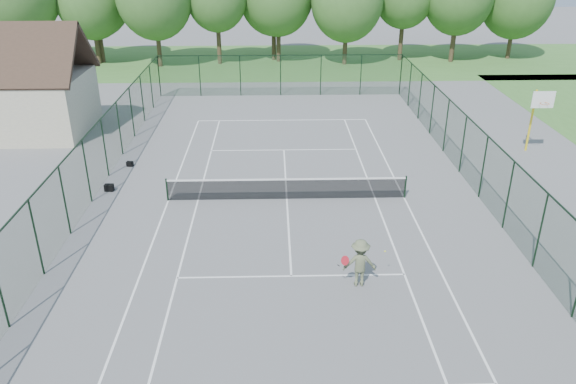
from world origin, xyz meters
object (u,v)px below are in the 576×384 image
tennis_net (287,188)px  basketball_goal (538,109)px  tennis_player (360,263)px  sports_bag_a (109,188)px

tennis_net → basketball_goal: basketball_goal is taller
tennis_player → sports_bag_a: bearing=143.2°
basketball_goal → sports_bag_a: bearing=-168.9°
basketball_goal → sports_bag_a: basketball_goal is taller
tennis_net → basketball_goal: (13.71, 5.47, 1.99)m
tennis_player → basketball_goal: bearing=47.6°
sports_bag_a → tennis_player: size_ratio=0.23×
tennis_net → sports_bag_a: 8.56m
tennis_net → tennis_player: size_ratio=6.04×
sports_bag_a → tennis_net: bearing=-4.4°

